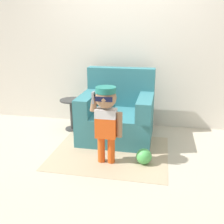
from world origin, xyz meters
name	(u,v)px	position (x,y,z in m)	size (l,w,h in m)	color
ground_plane	(118,138)	(0.00, 0.00, 0.00)	(10.00, 10.00, 0.00)	#BCB29E
wall_back	(126,43)	(0.00, 0.67, 1.30)	(10.00, 0.05, 2.60)	silver
armchair	(117,115)	(-0.02, 0.08, 0.34)	(0.99, 0.88, 0.96)	teal
person_child	(106,113)	(-0.01, -0.71, 0.61)	(0.37, 0.28, 0.91)	#E05119
side_table	(72,112)	(-0.76, 0.22, 0.29)	(0.35, 0.35, 0.48)	#333333
rug	(110,152)	(-0.02, -0.45, 0.00)	(1.44, 1.22, 0.01)	tan
toy_ball	(144,156)	(0.42, -0.65, 0.09)	(0.18, 0.18, 0.18)	#4CB256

